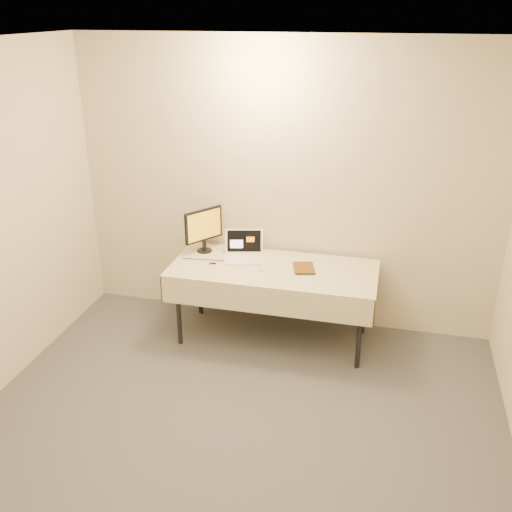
% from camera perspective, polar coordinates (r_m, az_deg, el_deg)
% --- Properties ---
extents(ground, '(5.00, 5.00, 0.00)m').
position_cam_1_polar(ground, '(3.96, -5.25, -23.51)').
color(ground, '#3B3B3F').
rests_on(ground, ground).
extents(back_wall, '(4.00, 0.10, 2.70)m').
position_cam_1_polar(back_wall, '(5.34, 2.88, 6.81)').
color(back_wall, beige).
rests_on(back_wall, ground).
extents(table, '(1.86, 0.81, 0.74)m').
position_cam_1_polar(table, '(5.17, 1.75, -1.79)').
color(table, black).
rests_on(table, ground).
extents(laptop, '(0.42, 0.39, 0.25)m').
position_cam_1_polar(laptop, '(5.31, -1.22, 0.42)').
color(laptop, white).
rests_on(laptop, table).
extents(monitor, '(0.26, 0.35, 0.43)m').
position_cam_1_polar(monitor, '(5.41, -5.26, 2.90)').
color(monitor, black).
rests_on(monitor, table).
extents(book, '(0.18, 0.07, 0.24)m').
position_cam_1_polar(book, '(5.06, 3.81, -0.09)').
color(book, brown).
rests_on(book, table).
extents(alarm_clock, '(0.12, 0.06, 0.05)m').
position_cam_1_polar(alarm_clock, '(5.50, -2.38, 0.81)').
color(alarm_clock, black).
rests_on(alarm_clock, table).
extents(clicker, '(0.06, 0.09, 0.02)m').
position_cam_1_polar(clicker, '(5.09, 0.48, -1.30)').
color(clicker, silver).
rests_on(clicker, table).
extents(paper_form, '(0.21, 0.30, 0.00)m').
position_cam_1_polar(paper_form, '(5.12, 5.30, -1.34)').
color(paper_form, '#ADD5A9').
rests_on(paper_form, table).
extents(usb_dongle, '(0.06, 0.03, 0.01)m').
position_cam_1_polar(usb_dongle, '(5.22, -4.36, -0.75)').
color(usb_dongle, black).
rests_on(usb_dongle, table).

